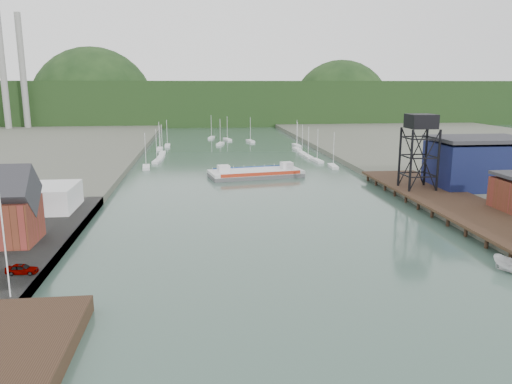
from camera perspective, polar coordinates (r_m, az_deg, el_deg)
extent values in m
plane|color=#2B4437|center=(51.53, 8.12, -16.20)|extent=(600.00, 600.00, 0.00)
cube|color=black|center=(52.45, -25.60, -15.72)|extent=(10.00, 18.00, 1.80)
cube|color=black|center=(103.87, 21.79, -1.15)|extent=(14.00, 70.00, 0.50)
cylinder|color=black|center=(101.42, 18.76, -1.87)|extent=(0.60, 0.60, 2.20)
cylinder|color=black|center=(107.08, 24.58, -1.62)|extent=(0.60, 0.60, 2.20)
cube|color=silver|center=(101.11, -24.85, -0.63)|extent=(18.00, 12.00, 4.50)
cylinder|color=silver|center=(60.04, -26.79, -5.39)|extent=(0.16, 0.16, 12.00)
cylinder|color=black|center=(109.26, 17.30, 3.41)|extent=(0.50, 0.50, 13.00)
cylinder|color=black|center=(111.82, 20.12, 3.40)|extent=(0.50, 0.50, 13.00)
cylinder|color=black|center=(114.71, 16.10, 3.88)|extent=(0.50, 0.50, 13.00)
cylinder|color=black|center=(117.15, 18.82, 3.87)|extent=(0.50, 0.50, 13.00)
cube|color=black|center=(112.36, 18.36, 7.68)|extent=(5.50, 5.50, 3.00)
cube|color=#0B1833|center=(122.19, 24.05, 2.81)|extent=(20.00, 14.00, 10.00)
cube|color=#2D2D33|center=(121.47, 24.29, 5.55)|extent=(20.50, 14.50, 0.80)
cube|color=silver|center=(150.35, -12.44, 2.77)|extent=(2.67, 7.65, 0.90)
cube|color=silver|center=(161.36, -11.25, 3.46)|extent=(2.81, 7.67, 0.90)
cube|color=silver|center=(170.06, -10.83, 3.92)|extent=(2.35, 7.59, 0.90)
cube|color=silver|center=(179.87, -10.64, 4.37)|extent=(2.01, 7.50, 0.90)
cube|color=silver|center=(192.11, -10.94, 4.85)|extent=(2.00, 7.50, 0.90)
cube|color=silver|center=(201.69, -10.09, 5.23)|extent=(2.16, 7.54, 0.90)
cube|color=silver|center=(150.10, 8.81, 2.90)|extent=(2.53, 7.62, 0.90)
cube|color=silver|center=(160.54, 7.00, 3.56)|extent=(2.76, 7.67, 0.90)
cube|color=silver|center=(168.78, 5.98, 4.01)|extent=(2.22, 7.56, 0.90)
cube|color=silver|center=(177.44, 5.29, 4.43)|extent=(2.18, 7.54, 0.90)
cube|color=silver|center=(188.29, 4.72, 4.89)|extent=(2.46, 7.61, 0.90)
cube|color=silver|center=(200.00, 4.66, 5.32)|extent=(2.48, 7.61, 0.90)
cube|color=silver|center=(205.32, -4.10, 5.51)|extent=(3.78, 7.76, 0.90)
cube|color=silver|center=(214.22, -0.65, 5.82)|extent=(3.31, 7.74, 0.90)
cube|color=silver|center=(221.39, -3.29, 6.02)|extent=(3.76, 7.76, 0.90)
cube|color=silver|center=(229.05, -5.11, 6.20)|extent=(3.40, 7.74, 0.90)
cylinder|color=gray|center=(290.73, -26.94, 12.09)|extent=(3.20, 3.20, 60.00)
cylinder|color=gray|center=(292.89, -25.10, 12.25)|extent=(3.20, 3.20, 60.00)
cube|color=black|center=(344.14, -4.67, 10.17)|extent=(500.00, 120.00, 28.00)
sphere|color=black|center=(350.73, -18.00, 9.01)|extent=(80.00, 80.00, 80.00)
sphere|color=black|center=(368.61, 9.60, 9.25)|extent=(70.00, 70.00, 70.00)
cube|color=#525254|center=(133.81, -0.03, 1.97)|extent=(25.92, 14.15, 0.98)
cube|color=silver|center=(133.66, -0.03, 2.34)|extent=(25.92, 14.15, 0.79)
cube|color=#B62C14|center=(128.97, 0.62, 2.06)|extent=(21.26, 4.10, 0.88)
cube|color=navy|center=(138.30, -0.64, 2.76)|extent=(21.26, 4.10, 0.88)
cube|color=silver|center=(131.16, -3.72, 2.64)|extent=(3.43, 3.43, 1.96)
cube|color=silver|center=(136.29, 3.53, 3.01)|extent=(3.43, 3.43, 1.96)
imported|color=#999999|center=(68.18, -25.18, -7.95)|extent=(3.92, 1.87, 1.29)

